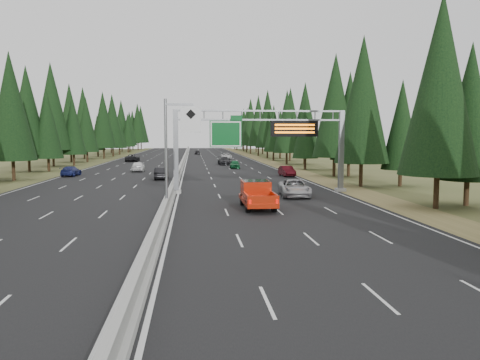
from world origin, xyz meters
name	(u,v)px	position (x,y,z in m)	size (l,w,h in m)	color
road	(183,165)	(0.00, 80.00, 0.04)	(32.00, 260.00, 0.08)	black
shoulder_right	(275,164)	(17.80, 80.00, 0.03)	(3.60, 260.00, 0.06)	olive
shoulder_left	(86,166)	(-17.80, 80.00, 0.03)	(3.60, 260.00, 0.06)	#495126
median_barrier	(183,163)	(0.00, 80.00, 0.41)	(0.70, 260.00, 0.85)	gray
sign_gantry	(267,138)	(8.92, 34.88, 5.27)	(16.75, 0.98, 7.80)	slate
hov_sign_pole	(174,146)	(0.58, 24.97, 4.72)	(2.80, 0.50, 8.00)	slate
tree_row_right	(314,115)	(22.02, 67.76, 9.04)	(11.73, 241.33, 18.22)	black
tree_row_left	(60,114)	(-21.97, 79.29, 9.45)	(11.82, 243.54, 18.71)	black
silver_minivan	(294,188)	(10.90, 31.66, 0.83)	(2.49, 5.40, 1.50)	#A3A2A6
red_pickup	(256,193)	(6.65, 25.52, 1.18)	(2.18, 6.09, 1.99)	black
car_ahead_green	(235,164)	(8.93, 68.93, 0.77)	(1.62, 4.03, 1.37)	#14582D
car_ahead_dkred	(287,171)	(14.50, 52.68, 0.77)	(1.46, 4.17, 1.37)	#4E0B13
car_ahead_dkgrey	(224,161)	(7.81, 78.90, 0.82)	(2.07, 5.09, 1.48)	black
car_ahead_white	(226,156)	(9.82, 100.76, 0.81)	(2.42, 5.24, 1.46)	silver
car_ahead_far	(197,152)	(3.31, 131.86, 0.71)	(1.50, 3.72, 1.27)	black
car_onc_near	(162,173)	(-1.97, 49.94, 0.84)	(1.60, 4.59, 1.51)	black
car_onc_blue	(71,171)	(-14.50, 55.96, 0.75)	(1.87, 4.61, 1.34)	navy
car_onc_white	(138,166)	(-6.35, 63.26, 0.85)	(1.82, 4.52, 1.54)	white
car_onc_far	(133,158)	(-10.89, 92.79, 0.87)	(2.62, 5.67, 1.58)	black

